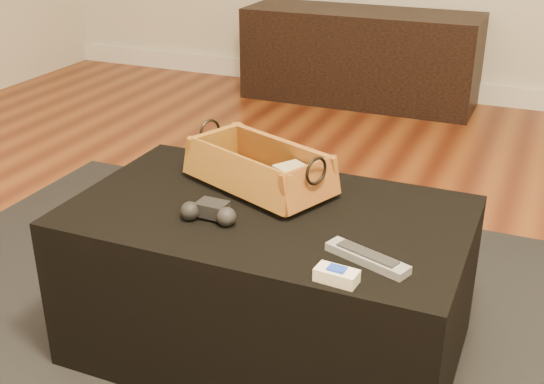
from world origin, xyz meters
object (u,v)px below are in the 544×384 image
at_px(media_cabinet, 360,57).
at_px(ottoman, 268,281).
at_px(silver_remote, 367,258).
at_px(cream_gadget, 337,275).
at_px(tv_remote, 250,178).
at_px(wicker_basket, 259,170).
at_px(game_controller, 210,212).

relative_size(media_cabinet, ottoman, 1.34).
height_order(silver_remote, cream_gadget, cream_gadget).
bearing_deg(cream_gadget, ottoman, 135.90).
bearing_deg(tv_remote, media_cabinet, 115.38).
xyz_separation_m(media_cabinet, wicker_basket, (0.38, -2.29, 0.22)).
bearing_deg(cream_gadget, tv_remote, 134.77).
xyz_separation_m(wicker_basket, cream_gadget, (0.34, -0.38, -0.03)).
relative_size(tv_remote, cream_gadget, 2.34).
bearing_deg(wicker_basket, media_cabinet, 99.39).
xyz_separation_m(wicker_basket, silver_remote, (0.38, -0.28, -0.04)).
height_order(ottoman, cream_gadget, cream_gadget).
relative_size(wicker_basket, cream_gadget, 4.93).
bearing_deg(silver_remote, cream_gadget, -109.51).
bearing_deg(silver_remote, tv_remote, 146.35).
relative_size(media_cabinet, game_controller, 9.14).
relative_size(game_controller, cream_gadget, 1.58).
xyz_separation_m(game_controller, cream_gadget, (0.37, -0.14, -0.01)).
height_order(wicker_basket, silver_remote, wicker_basket).
bearing_deg(ottoman, game_controller, -132.77).
distance_m(tv_remote, wicker_basket, 0.03).
xyz_separation_m(silver_remote, cream_gadget, (-0.04, -0.10, 0.00)).
bearing_deg(tv_remote, wicker_basket, 30.87).
xyz_separation_m(media_cabinet, ottoman, (0.46, -2.41, -0.04)).
xyz_separation_m(media_cabinet, cream_gadget, (0.72, -2.66, 0.18)).
height_order(ottoman, wicker_basket, wicker_basket).
xyz_separation_m(media_cabinet, tv_remote, (0.35, -2.29, 0.19)).
xyz_separation_m(tv_remote, wicker_basket, (0.02, 0.01, 0.02)).
height_order(tv_remote, wicker_basket, wicker_basket).
distance_m(tv_remote, cream_gadget, 0.52).
relative_size(ottoman, silver_remote, 4.94).
bearing_deg(cream_gadget, silver_remote, 70.49).
height_order(media_cabinet, silver_remote, media_cabinet).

